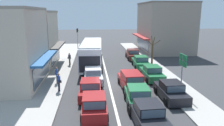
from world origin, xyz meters
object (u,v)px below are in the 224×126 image
street_tree_right (152,53)px  pedestrian_browsing_midblock (69,58)px  hatchback_adjacent_lane_trail (94,106)px  sedan_adjacent_lane_lead (148,114)px  sedan_queue_gap_filler (90,89)px  directional_road_sign (183,64)px  traffic_light_downstreet (77,36)px  wagon_behind_bus_near (131,81)px  pedestrian_with_handbag_near (57,74)px  hatchback_queue_far_back (138,96)px  parked_sedan_kerb_front (171,91)px  parked_sedan_kerb_second (152,73)px  sedan_behind_bus_mid (93,75)px  pedestrian_far_walker (59,81)px  parked_sedan_kerb_rear (133,54)px  city_bus (92,52)px  parked_sedan_kerb_third (141,62)px

street_tree_right → pedestrian_browsing_midblock: bearing=171.2°
hatchback_adjacent_lane_trail → sedan_adjacent_lane_lead: hatchback_adjacent_lane_trail is taller
sedan_queue_gap_filler → directional_road_sign: size_ratio=1.18×
sedan_adjacent_lane_lead → pedestrian_browsing_midblock: pedestrian_browsing_midblock is taller
traffic_light_downstreet → sedan_adjacent_lane_lead: bearing=-77.4°
wagon_behind_bus_near → pedestrian_with_handbag_near: (-7.02, 1.83, 0.32)m
pedestrian_with_handbag_near → directional_road_sign: bearing=-18.5°
sedan_adjacent_lane_lead → pedestrian_with_handbag_near: size_ratio=2.62×
traffic_light_downstreet → street_tree_right: bearing=-49.8°
hatchback_queue_far_back → hatchback_adjacent_lane_trail: bearing=-157.4°
pedestrian_browsing_midblock → parked_sedan_kerb_front: bearing=-52.3°
sedan_adjacent_lane_lead → street_tree_right: street_tree_right is taller
parked_sedan_kerb_front → street_tree_right: (1.31, 10.39, 1.22)m
street_tree_right → pedestrian_browsing_midblock: street_tree_right is taller
wagon_behind_bus_near → street_tree_right: street_tree_right is taller
traffic_light_downstreet → sedan_queue_gap_filler: bearing=-84.0°
wagon_behind_bus_near → parked_sedan_kerb_second: wagon_behind_bus_near is taller
traffic_light_downstreet → sedan_behind_bus_mid: bearing=-81.7°
parked_sedan_kerb_second → traffic_light_downstreet: traffic_light_downstreet is taller
parked_sedan_kerb_front → pedestrian_far_walker: size_ratio=2.59×
wagon_behind_bus_near → parked_sedan_kerb_rear: 13.39m
pedestrian_far_walker → city_bus: bearing=72.6°
traffic_light_downstreet → pedestrian_far_walker: 20.07m
pedestrian_with_handbag_near → wagon_behind_bus_near: bearing=-14.6°
directional_road_sign → parked_sedan_kerb_rear: bearing=95.2°
parked_sedan_kerb_front → parked_sedan_kerb_second: 5.43m
sedan_queue_gap_filler → city_bus: bearing=89.0°
sedan_behind_bus_mid → directional_road_sign: (7.52, -4.21, 2.04)m
sedan_adjacent_lane_lead → parked_sedan_kerb_rear: size_ratio=1.01×
parked_sedan_kerb_front → pedestrian_far_walker: bearing=165.9°
hatchback_queue_far_back → pedestrian_browsing_midblock: pedestrian_browsing_midblock is taller
parked_sedan_kerb_second → directional_road_sign: size_ratio=1.18×
sedan_behind_bus_mid → pedestrian_browsing_midblock: pedestrian_browsing_midblock is taller
hatchback_queue_far_back → pedestrian_far_walker: (-6.34, 3.30, 0.36)m
parked_sedan_kerb_third → sedan_behind_bus_mid: bearing=-138.1°
hatchback_queue_far_back → pedestrian_far_walker: pedestrian_far_walker is taller
hatchback_adjacent_lane_trail → directional_road_sign: bearing=23.5°
sedan_queue_gap_filler → hatchback_adjacent_lane_trail: (0.26, -3.50, 0.05)m
parked_sedan_kerb_third → directional_road_sign: size_ratio=1.18×
pedestrian_browsing_midblock → sedan_behind_bus_mid: bearing=-66.6°
directional_road_sign → pedestrian_far_walker: size_ratio=2.21×
sedan_adjacent_lane_lead → directional_road_sign: (4.17, 4.82, 2.04)m
hatchback_queue_far_back → sedan_queue_gap_filler: bearing=149.4°
sedan_queue_gap_filler → pedestrian_with_handbag_near: 4.78m
parked_sedan_kerb_front → traffic_light_downstreet: (-8.79, 22.32, 2.19)m
parked_sedan_kerb_second → traffic_light_downstreet: size_ratio=1.01×
city_bus → parked_sedan_kerb_second: 8.95m
directional_road_sign → pedestrian_with_handbag_near: size_ratio=2.21×
city_bus → traffic_light_downstreet: bearing=102.8°
pedestrian_with_handbag_near → pedestrian_browsing_midblock: bearing=85.9°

